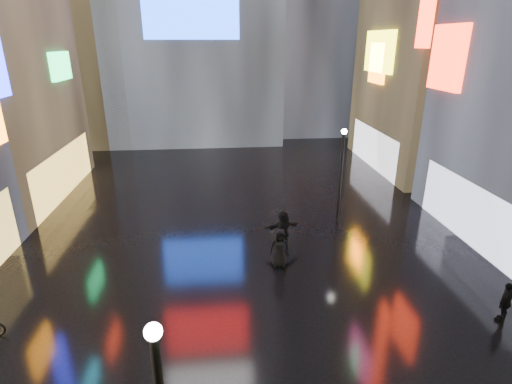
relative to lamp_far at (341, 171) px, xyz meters
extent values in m
plane|color=black|center=(-5.34, -0.12, -2.94)|extent=(140.00, 140.00, 0.00)
cube|color=#FFC659|center=(-16.44, 5.88, -1.44)|extent=(0.20, 10.00, 3.00)
cube|color=#19E567|center=(-16.19, 7.70, 4.97)|extent=(0.25, 3.00, 1.71)
cube|color=white|center=(5.76, -3.12, -1.44)|extent=(0.20, 9.00, 3.00)
cube|color=#FE250C|center=(5.51, 1.01, 5.64)|extent=(0.25, 2.99, 3.26)
cube|color=white|center=(5.76, 9.88, -1.44)|extent=(0.20, 9.00, 3.00)
cube|color=#FEF719|center=(5.51, 10.20, 5.71)|extent=(0.25, 4.92, 2.91)
cube|color=orange|center=(5.51, 10.32, 4.90)|extent=(0.25, 2.63, 2.87)
cube|color=#194CFF|center=(-8.34, 16.78, 9.06)|extent=(8.00, 0.20, 5.00)
sphere|color=white|center=(-7.60, -14.36, 2.11)|extent=(0.30, 0.30, 0.30)
cylinder|color=black|center=(0.00, 0.00, -0.44)|extent=(0.16, 0.16, 5.00)
sphere|color=white|center=(0.00, 0.00, 2.11)|extent=(0.30, 0.30, 0.30)
imported|color=black|center=(3.45, -8.82, -2.16)|extent=(0.98, 0.80, 1.56)
imported|color=black|center=(-3.93, -4.39, -2.04)|extent=(0.95, 0.69, 1.81)
imported|color=black|center=(-3.47, -2.50, -2.02)|extent=(1.78, 0.84, 1.84)
imported|color=black|center=(-3.93, -4.39, -0.68)|extent=(1.04, 1.02, 0.90)
camera|label=1|loc=(-6.46, -19.66, 6.46)|focal=28.00mm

